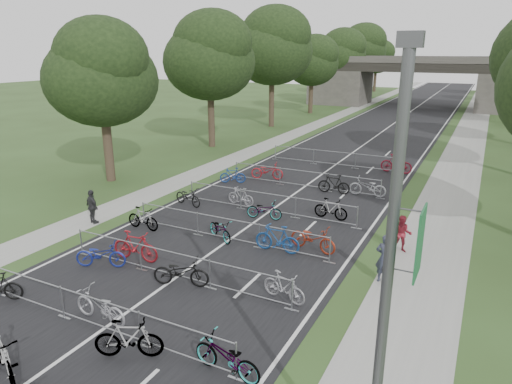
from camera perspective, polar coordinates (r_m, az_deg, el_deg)
road at (r=56.07m, az=17.24°, el=8.46°), size 11.00×140.00×0.01m
sidewalk_right at (r=55.30m, az=25.46°, el=7.45°), size 3.00×140.00×0.01m
sidewalk_left at (r=57.80m, az=9.84°, el=9.23°), size 2.00×140.00×0.01m
lane_markings at (r=56.07m, az=17.24°, el=8.46°), size 0.12×140.00×0.00m
overpass_bridge at (r=70.47m, az=19.76°, el=12.80°), size 31.00×8.00×7.05m
lamppost at (r=7.72m, az=16.19°, el=-11.90°), size 0.61×0.65×8.21m
tree_left_0 at (r=29.31m, az=-18.76°, el=13.62°), size 6.72×6.72×10.25m
tree_left_1 at (r=38.69m, az=-5.76°, el=16.33°), size 7.56×7.56×11.53m
tree_left_2 at (r=49.23m, az=2.10°, el=17.56°), size 8.40×8.40×12.81m
tree_left_3 at (r=60.34m, az=7.08°, el=15.87°), size 6.72×6.72×10.25m
tree_left_4 at (r=71.71m, az=10.56°, el=16.59°), size 7.56×7.56×11.53m
tree_left_5 at (r=83.26m, az=13.10°, el=17.08°), size 8.40×8.40×12.81m
tree_left_6 at (r=94.94m, az=14.90°, el=15.95°), size 6.72×6.72×10.25m
barrier_row_1 at (r=14.56m, az=-19.00°, el=-14.32°), size 9.70×0.08×1.10m
barrier_row_2 at (r=16.87m, az=-10.23°, el=-9.01°), size 9.70×0.08×1.10m
barrier_row_3 at (r=19.74m, az=-3.61°, el=-4.73°), size 9.70×0.08×1.10m
barrier_row_4 at (r=23.05m, az=1.43°, el=-1.40°), size 9.70×0.08×1.10m
barrier_row_5 at (r=27.45m, az=5.94°, el=1.61°), size 9.70×0.08×1.10m
barrier_row_6 at (r=32.95m, az=9.74°, el=4.12°), size 9.70×0.08×1.10m
bike_1 at (r=13.69m, az=-29.03°, el=-17.48°), size 2.16×1.37×1.26m
bike_5 at (r=15.01m, az=-18.95°, el=-13.39°), size 2.03×0.78×1.05m
bike_6 at (r=13.26m, az=-15.63°, el=-17.27°), size 1.93×1.30×1.13m
bike_7 at (r=12.28m, az=-3.70°, el=-19.97°), size 2.06×0.89×1.05m
bike_8 at (r=18.46m, az=-18.84°, el=-7.43°), size 2.05×1.40×1.02m
bike_9 at (r=18.56m, az=-14.84°, el=-6.59°), size 2.07×0.76×1.22m
bike_10 at (r=16.39m, az=-9.35°, el=-9.85°), size 2.13×1.29×1.06m
bike_11 at (r=15.35m, az=3.52°, el=-11.76°), size 1.73×0.82×1.00m
bike_12 at (r=21.63m, az=-13.95°, el=-3.25°), size 1.78×0.56×1.06m
bike_13 at (r=19.98m, az=-4.49°, el=-4.70°), size 1.86×1.43×0.94m
bike_14 at (r=18.72m, az=2.68°, el=-5.85°), size 1.97×0.62×1.17m
bike_15 at (r=18.97m, az=7.14°, el=-5.78°), size 2.17×1.06×1.09m
bike_16 at (r=24.51m, az=-8.49°, el=-0.57°), size 1.97×1.07×0.98m
bike_17 at (r=24.29m, az=-1.91°, el=-0.56°), size 1.65×0.63×0.97m
bike_18 at (r=22.30m, az=1.04°, el=-2.26°), size 1.86×0.90×0.94m
bike_19 at (r=22.57m, az=9.33°, el=-2.12°), size 1.74×0.59×1.03m
bike_20 at (r=28.37m, az=-2.92°, el=2.08°), size 1.67×1.05×0.97m
bike_21 at (r=29.18m, az=1.41°, el=2.65°), size 2.18×1.22×1.09m
bike_22 at (r=26.60m, az=9.72°, el=0.98°), size 1.90×0.64×1.13m
bike_23 at (r=26.52m, az=13.78°, el=0.62°), size 2.11×0.87×1.09m
bike_27 at (r=32.06m, az=17.14°, el=3.38°), size 2.12×0.73×1.26m
pedestrian_a at (r=16.86m, az=15.80°, el=-8.04°), size 0.70×0.49×1.84m
pedestrian_b at (r=19.58m, az=17.81°, el=-5.05°), size 0.82×0.67×1.55m
pedestrian_c at (r=22.97m, az=-19.79°, el=-1.77°), size 1.05×0.68×1.67m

